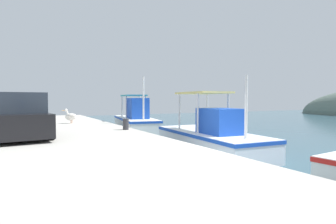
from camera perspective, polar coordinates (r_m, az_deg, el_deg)
The scene contains 5 objects.
fishing_boat_nearest at distance 17.63m, azimuth -6.71°, elevation -1.95°, with size 6.23×2.79×3.42m.
fishing_boat_second at distance 11.27m, azimuth 8.83°, elevation -5.12°, with size 6.06×2.49×2.95m.
pelican at distance 16.38m, azimuth -19.44°, elevation -0.82°, with size 0.76×0.88×0.82m.
parked_car at distance 10.99m, azimuth -28.58°, elevation -0.96°, with size 4.24×2.16×1.57m.
mooring_bollard_nearest at distance 12.35m, azimuth -8.71°, elevation -2.52°, with size 0.25×0.25×0.48m, color #333338.
Camera 1 is at (6.61, -4.55, 2.14)m, focal length 29.54 mm.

